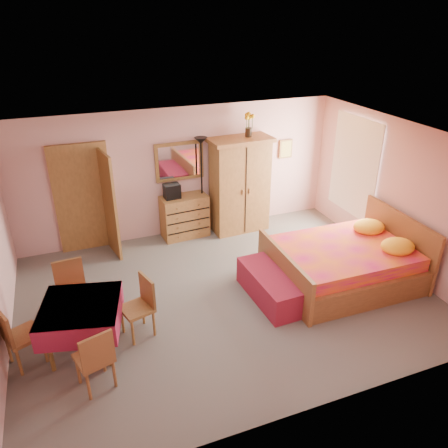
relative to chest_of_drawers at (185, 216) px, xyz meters
name	(u,v)px	position (x,y,z in m)	size (l,w,h in m)	color
floor	(225,295)	(0.01, -2.26, -0.44)	(6.50, 6.50, 0.00)	slate
ceiling	(225,141)	(0.01, -2.26, 2.16)	(6.50, 6.50, 0.00)	brown
wall_back	(180,173)	(0.01, 0.24, 0.86)	(6.50, 0.10, 2.60)	#D19997
wall_front	(311,324)	(0.01, -4.76, 0.86)	(6.50, 0.10, 2.60)	#D19997
wall_right	(397,195)	(3.26, -2.26, 0.86)	(0.10, 5.00, 2.60)	#D19997
doorway	(84,199)	(-1.89, 0.21, 0.59)	(1.06, 0.12, 2.15)	#9E6B35
window	(355,167)	(3.22, -1.06, 1.01)	(0.08, 1.40, 1.95)	white
picture_back	(286,149)	(2.36, 0.21, 1.11)	(0.30, 0.04, 0.40)	#D8BF59
chest_of_drawers	(185,216)	(0.00, 0.00, 0.00)	(0.93, 0.46, 0.88)	olive
wall_mirror	(179,161)	(0.00, 0.21, 1.11)	(0.98, 0.05, 0.77)	silver
stereo	(172,191)	(-0.23, 0.01, 0.58)	(0.31, 0.23, 0.29)	black
floor_lamp	(202,187)	(0.40, 0.03, 0.58)	(0.26, 0.26, 2.03)	black
wardrobe	(240,185)	(1.17, -0.10, 0.55)	(1.26, 0.65, 1.98)	#9D6835
sunflower_vase	(249,125)	(1.35, -0.06, 1.78)	(0.19, 0.19, 0.48)	yellow
bed	(343,253)	(2.03, -2.58, 0.11)	(2.35, 1.85, 1.09)	#D2145A
bench	(269,287)	(0.63, -2.61, -0.21)	(0.51, 1.38, 0.46)	maroon
dining_table	(84,327)	(-2.24, -2.75, -0.07)	(1.01, 1.01, 0.74)	maroon
chair_south	(94,357)	(-2.17, -3.48, 0.01)	(0.41, 0.41, 0.90)	#965D33
chair_north	(73,293)	(-2.31, -2.04, 0.03)	(0.43, 0.43, 0.94)	#A16936
chair_west	(23,335)	(-2.98, -2.74, 0.02)	(0.41, 0.41, 0.91)	#A56937
chair_east	(137,308)	(-1.50, -2.71, 0.01)	(0.41, 0.41, 0.90)	#A87538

